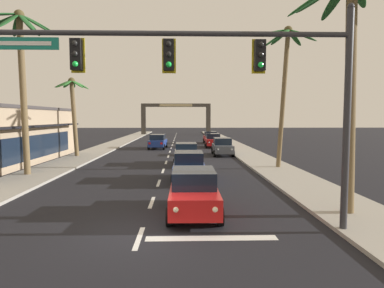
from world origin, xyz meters
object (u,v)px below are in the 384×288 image
(sedan_fifth_in_queue, at_px, (186,154))
(sedan_lead_at_stop_bar, at_px, (194,192))
(traffic_signal_mast, at_px, (227,72))
(palm_left_second, at_px, (22,62))
(sedan_parked_nearest_kerb, at_px, (222,146))
(palm_left_third, at_px, (73,102))
(palm_right_second, at_px, (285,67))
(town_gateway_arch, at_px, (176,115))
(sedan_parked_mid_kerb, at_px, (211,137))
(sedan_oncoming_far, at_px, (158,141))
(sedan_parked_far_kerb, at_px, (213,140))
(palm_right_nearest, at_px, (350,38))
(sedan_third_in_queue, at_px, (189,166))

(sedan_fifth_in_queue, bearing_deg, sedan_lead_at_stop_bar, -89.44)
(traffic_signal_mast, bearing_deg, palm_left_second, 135.69)
(sedan_parked_nearest_kerb, relative_size, palm_left_third, 0.62)
(palm_right_second, bearing_deg, town_gateway_arch, 100.09)
(sedan_parked_mid_kerb, height_order, palm_left_third, palm_left_third)
(sedan_lead_at_stop_bar, height_order, town_gateway_arch, town_gateway_arch)
(sedan_oncoming_far, distance_m, sedan_parked_far_kerb, 6.85)
(sedan_lead_at_stop_bar, xyz_separation_m, sedan_parked_nearest_kerb, (3.45, 20.07, 0.00))
(palm_right_nearest, xyz_separation_m, palm_right_second, (1.20, 11.70, 0.72))
(sedan_lead_at_stop_bar, height_order, palm_right_second, palm_right_second)
(traffic_signal_mast, relative_size, sedan_fifth_in_queue, 2.50)
(sedan_parked_far_kerb, xyz_separation_m, town_gateway_arch, (-5.09, 30.21, 3.39))
(traffic_signal_mast, distance_m, sedan_parked_mid_kerb, 37.87)
(traffic_signal_mast, bearing_deg, sedan_fifth_in_queue, 93.84)
(traffic_signal_mast, bearing_deg, palm_right_second, 66.57)
(palm_left_second, relative_size, palm_right_second, 1.01)
(sedan_parked_nearest_kerb, bearing_deg, sedan_parked_mid_kerb, 89.52)
(sedan_fifth_in_queue, relative_size, sedan_parked_far_kerb, 1.00)
(sedan_parked_nearest_kerb, distance_m, sedan_parked_far_kerb, 8.89)
(sedan_fifth_in_queue, bearing_deg, palm_right_nearest, -67.82)
(sedan_fifth_in_queue, xyz_separation_m, sedan_parked_far_kerb, (3.47, 15.42, 0.00))
(traffic_signal_mast, xyz_separation_m, palm_left_third, (-11.30, 21.08, 0.01))
(palm_right_nearest, bearing_deg, palm_right_second, 84.12)
(palm_right_second, bearing_deg, sedan_lead_at_stop_bar, -121.13)
(palm_left_third, bearing_deg, sedan_third_in_queue, -49.40)
(sedan_parked_far_kerb, distance_m, palm_right_second, 19.14)
(sedan_oncoming_far, height_order, palm_left_second, palm_left_second)
(traffic_signal_mast, distance_m, town_gateway_arch, 61.51)
(sedan_fifth_in_queue, xyz_separation_m, sedan_parked_nearest_kerb, (3.59, 6.53, 0.00))
(sedan_lead_at_stop_bar, relative_size, sedan_third_in_queue, 1.00)
(sedan_fifth_in_queue, relative_size, sedan_parked_mid_kerb, 1.00)
(traffic_signal_mast, distance_m, sedan_parked_nearest_kerb, 22.88)
(sedan_parked_nearest_kerb, relative_size, palm_left_second, 0.44)
(sedan_third_in_queue, xyz_separation_m, palm_right_second, (6.83, 4.46, 6.34))
(sedan_third_in_queue, height_order, sedan_fifth_in_queue, same)
(sedan_third_in_queue, height_order, palm_left_second, palm_left_second)
(palm_left_second, relative_size, town_gateway_arch, 0.70)
(sedan_lead_at_stop_bar, distance_m, palm_left_third, 21.88)
(sedan_parked_mid_kerb, relative_size, palm_right_second, 0.45)
(sedan_parked_nearest_kerb, height_order, sedan_parked_mid_kerb, same)
(sedan_oncoming_far, height_order, sedan_parked_mid_kerb, same)
(traffic_signal_mast, xyz_separation_m, palm_right_nearest, (4.65, 1.81, 1.44))
(sedan_lead_at_stop_bar, distance_m, sedan_oncoming_far, 27.42)
(sedan_lead_at_stop_bar, distance_m, town_gateway_arch, 59.29)
(sedan_third_in_queue, bearing_deg, sedan_oncoming_far, 98.99)
(palm_left_second, height_order, palm_left_third, palm_left_second)
(sedan_parked_mid_kerb, xyz_separation_m, palm_right_nearest, (2.00, -35.74, 5.62))
(traffic_signal_mast, height_order, sedan_oncoming_far, traffic_signal_mast)
(sedan_parked_mid_kerb, bearing_deg, sedan_fifth_in_queue, -99.70)
(sedan_oncoming_far, bearing_deg, sedan_fifth_in_queue, -77.01)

